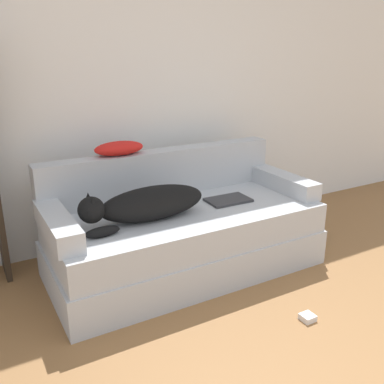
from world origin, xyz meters
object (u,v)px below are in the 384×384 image
object	(u,v)px
throw_pillow	(119,148)
dog	(146,204)
power_adapter	(308,317)
couch	(185,240)
laptop	(228,200)

from	to	relation	value
throw_pillow	dog	bearing A→B (deg)	-89.98
throw_pillow	power_adapter	bearing A→B (deg)	-63.23
power_adapter	dog	bearing A→B (deg)	127.53
couch	power_adapter	distance (m)	0.96
laptop	power_adapter	bearing A→B (deg)	-89.73
couch	power_adapter	world-z (taller)	couch
dog	laptop	world-z (taller)	dog
dog	power_adapter	size ratio (longest dim) A/B	10.68
throw_pillow	power_adapter	distance (m)	1.63
dog	laptop	bearing A→B (deg)	3.54
dog	power_adapter	distance (m)	1.18
throw_pillow	power_adapter	size ratio (longest dim) A/B	4.49
laptop	throw_pillow	size ratio (longest dim) A/B	0.89
dog	power_adapter	bearing A→B (deg)	-52.47
couch	power_adapter	bearing A→B (deg)	-69.94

